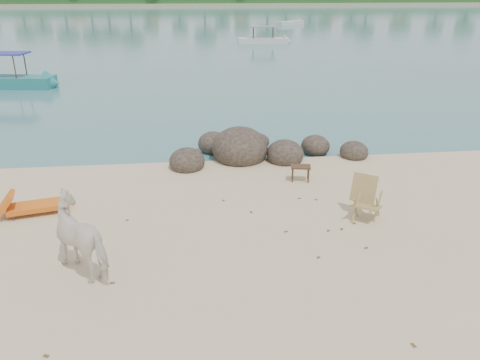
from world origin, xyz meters
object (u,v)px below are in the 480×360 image
object	(u,v)px
boulders	(252,151)
cow	(85,237)
lounge_chair	(38,204)
side_table	(300,174)
deck_chair	(368,201)

from	to	relation	value
boulders	cow	size ratio (longest dim) A/B	3.69
cow	lounge_chair	world-z (taller)	cow
boulders	cow	distance (m)	7.29
cow	side_table	distance (m)	6.49
side_table	boulders	bearing A→B (deg)	128.88
lounge_chair	boulders	bearing A→B (deg)	17.75
cow	deck_chair	xyz separation A→B (m)	(6.16, 1.42, -0.23)
lounge_chair	deck_chair	xyz separation A→B (m)	(7.83, -1.21, 0.24)
lounge_chair	deck_chair	size ratio (longest dim) A/B	1.74
boulders	lounge_chair	bearing A→B (deg)	-148.99
side_table	lounge_chair	size ratio (longest dim) A/B	0.31
boulders	side_table	world-z (taller)	boulders
cow	lounge_chair	distance (m)	3.16
side_table	cow	bearing A→B (deg)	-131.43
side_table	lounge_chair	bearing A→B (deg)	-158.03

